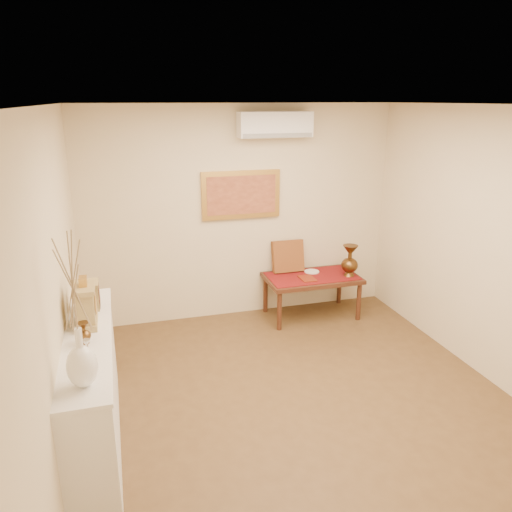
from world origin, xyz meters
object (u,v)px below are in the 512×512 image
object	(u,v)px
wooden_chest	(90,295)
low_table	(312,281)
display_ledge	(93,390)
white_vase	(76,313)
brass_urn_tall	(350,257)
mantel_clock	(86,304)

from	to	relation	value
wooden_chest	low_table	size ratio (longest dim) A/B	0.20
display_ledge	wooden_chest	size ratio (longest dim) A/B	8.28
white_vase	brass_urn_tall	distance (m)	4.07
wooden_chest	display_ledge	bearing A→B (deg)	-92.26
mantel_clock	white_vase	bearing A→B (deg)	-89.57
mantel_clock	low_table	distance (m)	3.22
white_vase	low_table	size ratio (longest dim) A/B	0.86
display_ledge	wooden_chest	distance (m)	0.82
mantel_clock	wooden_chest	bearing A→B (deg)	86.63
white_vase	low_table	bearing A→B (deg)	44.63
brass_urn_tall	display_ledge	world-z (taller)	brass_urn_tall
wooden_chest	low_table	xyz separation A→B (m)	(2.65, 1.33, -0.62)
brass_urn_tall	mantel_clock	bearing A→B (deg)	-153.78
brass_urn_tall	mantel_clock	xyz separation A→B (m)	(-3.14, -1.54, 0.35)
brass_urn_tall	low_table	xyz separation A→B (m)	(-0.46, 0.12, -0.32)
white_vase	display_ledge	size ratio (longest dim) A/B	0.51
low_table	wooden_chest	bearing A→B (deg)	-153.32
mantel_clock	low_table	size ratio (longest dim) A/B	0.34
white_vase	wooden_chest	distance (m)	1.36
white_vase	wooden_chest	world-z (taller)	white_vase
white_vase	low_table	world-z (taller)	white_vase
brass_urn_tall	display_ledge	bearing A→B (deg)	-150.76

